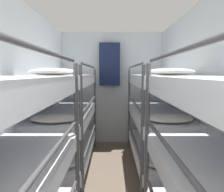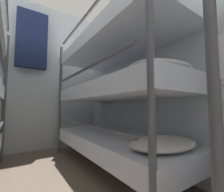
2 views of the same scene
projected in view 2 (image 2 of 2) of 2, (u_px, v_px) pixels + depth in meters
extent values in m
cube|color=silver|center=(33.00, 75.00, 2.47)|extent=(2.31, 0.06, 2.45)
cylinder|color=#4C4C51|center=(213.00, 70.00, 0.56)|extent=(0.04, 0.04, 1.66)
cylinder|color=#4C4C51|center=(4.00, 97.00, 1.95)|extent=(0.04, 0.04, 1.66)
cylinder|color=#4C4C51|center=(1.00, 57.00, 1.20)|extent=(0.03, 1.61, 0.03)
cylinder|color=#4C4C51|center=(151.00, 82.00, 0.81)|extent=(0.04, 0.04, 1.66)
cylinder|color=#4C4C51|center=(60.00, 99.00, 2.34)|extent=(0.04, 0.04, 1.66)
cube|color=silver|center=(113.00, 142.00, 1.74)|extent=(0.74, 1.89, 0.16)
ellipsoid|color=silver|center=(163.00, 143.00, 1.16)|extent=(0.59, 0.40, 0.09)
cylinder|color=#4C4C51|center=(83.00, 125.00, 1.55)|extent=(0.03, 1.61, 0.03)
cube|color=silver|center=(113.00, 92.00, 1.78)|extent=(0.74, 1.89, 0.16)
ellipsoid|color=silver|center=(161.00, 69.00, 1.21)|extent=(0.59, 0.40, 0.09)
cylinder|color=#4C4C51|center=(84.00, 70.00, 1.60)|extent=(0.03, 1.61, 0.03)
cube|color=silver|center=(113.00, 45.00, 1.83)|extent=(0.74, 1.89, 0.16)
ellipsoid|color=silver|center=(159.00, 1.00, 1.25)|extent=(0.59, 0.40, 0.09)
cylinder|color=#4C4C51|center=(85.00, 17.00, 1.64)|extent=(0.03, 1.61, 0.03)
cube|color=#192347|center=(32.00, 40.00, 2.36)|extent=(0.44, 0.12, 0.90)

